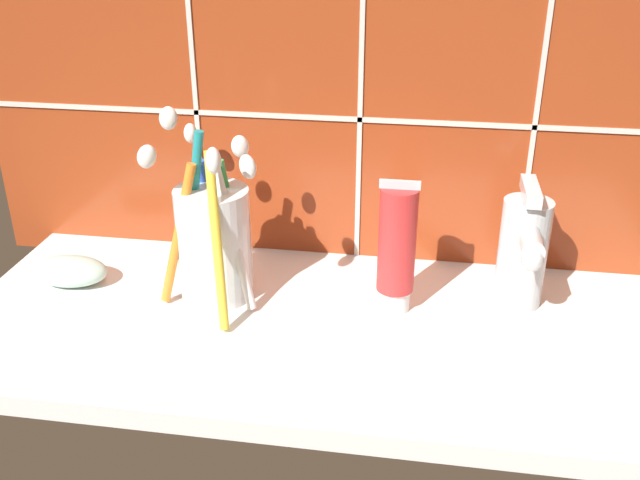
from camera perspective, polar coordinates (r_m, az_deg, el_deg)
name	(u,v)px	position (r cm, az deg, el deg)	size (l,w,h in cm)	color
sink_counter	(321,331)	(68.15, 0.11, -7.30)	(69.47, 29.82, 2.00)	white
tile_wall_backsplash	(345,62)	(73.64, 2.01, 14.02)	(79.47, 1.72, 46.36)	#933819
toothbrush_cup	(213,238)	(69.89, -8.54, 0.14)	(11.92, 16.51, 19.26)	silver
toothpaste_tube	(397,248)	(66.94, 6.16, -0.64)	(3.73, 3.55, 13.33)	white
sink_faucet	(523,250)	(70.30, 15.97, -0.76)	(4.66, 9.99, 12.37)	silver
soap_bar	(70,271)	(77.88, -19.39, -2.35)	(7.97, 5.03, 2.78)	silver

